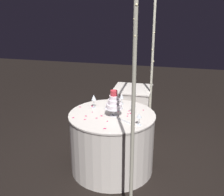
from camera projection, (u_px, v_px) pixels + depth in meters
ground_plane at (112, 168)px, 3.94m from camera, size 12.00×12.00×0.00m
decorative_arch at (146, 55)px, 3.32m from camera, size 1.88×0.06×2.49m
main_table at (112, 142)px, 3.80m from camera, size 1.11×1.11×0.80m
side_table at (132, 112)px, 4.71m from camera, size 0.59×0.59×0.83m
tiered_cake at (114, 103)px, 3.57m from camera, size 0.22×0.22×0.33m
wine_glass_0 at (139, 116)px, 3.33m from camera, size 0.06×0.06×0.15m
wine_glass_1 at (122, 97)px, 3.96m from camera, size 0.06×0.06×0.15m
wine_glass_2 at (94, 98)px, 3.83m from camera, size 0.07×0.07×0.19m
wine_glass_3 at (133, 105)px, 3.69m from camera, size 0.06×0.06×0.14m
cake_knife at (128, 122)px, 3.43m from camera, size 0.18×0.26×0.01m
rose_petal_0 at (125, 121)px, 3.46m from camera, size 0.04×0.04×0.00m
rose_petal_1 at (143, 110)px, 3.79m from camera, size 0.03×0.03×0.00m
rose_petal_2 at (86, 116)px, 3.61m from camera, size 0.04×0.04×0.00m
rose_petal_3 at (130, 113)px, 3.69m from camera, size 0.04×0.03×0.00m
rose_petal_4 at (73, 118)px, 3.56m from camera, size 0.04×0.03×0.00m
rose_petal_5 at (105, 128)px, 3.27m from camera, size 0.03×0.04×0.00m
rose_petal_6 at (101, 116)px, 3.61m from camera, size 0.03×0.04×0.00m
rose_petal_7 at (97, 118)px, 3.55m from camera, size 0.03×0.04×0.00m
rose_petal_8 at (113, 106)px, 3.92m from camera, size 0.04×0.04×0.00m
rose_petal_9 at (128, 114)px, 3.67m from camera, size 0.02×0.03×0.00m
rose_petal_10 at (92, 106)px, 3.92m from camera, size 0.04×0.03×0.00m
rose_petal_11 at (85, 119)px, 3.51m from camera, size 0.03×0.04×0.00m
rose_petal_12 at (107, 121)px, 3.46m from camera, size 0.03×0.03×0.00m
rose_petal_13 at (127, 116)px, 3.61m from camera, size 0.03×0.02×0.00m
rose_petal_14 at (92, 112)px, 3.73m from camera, size 0.03×0.02×0.00m
rose_petal_15 at (129, 111)px, 3.77m from camera, size 0.03×0.03×0.00m
rose_petal_16 at (80, 107)px, 3.90m from camera, size 0.03×0.04×0.00m
rose_petal_17 at (118, 112)px, 3.74m from camera, size 0.03×0.04×0.00m
rose_petal_18 at (134, 110)px, 3.79m from camera, size 0.03×0.03×0.00m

